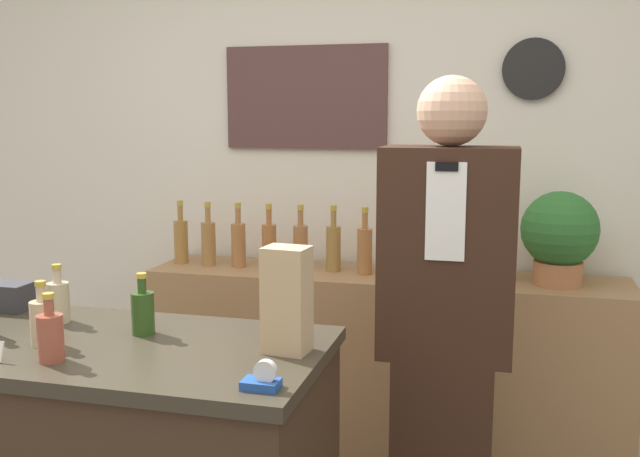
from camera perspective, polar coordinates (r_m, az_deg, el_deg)
name	(u,v)px	position (r m, az deg, el deg)	size (l,w,h in m)	color
back_wall	(349,168)	(3.42, 2.35, 4.83)	(5.20, 0.09, 2.70)	silver
back_shelf	(382,372)	(3.31, 4.98, -11.34)	(2.11, 0.42, 0.91)	#9E754C
shopkeeper	(445,337)	(2.47, 10.00, -8.57)	(0.44, 0.27, 1.73)	#331E14
potted_plant	(560,234)	(3.10, 18.62, -0.43)	(0.32, 0.32, 0.39)	#B27047
paper_bag	(287,300)	(1.96, -2.67, -5.72)	(0.13, 0.11, 0.29)	tan
tape_dispenser	(263,380)	(1.74, -4.62, -11.98)	(0.09, 0.06, 0.07)	#1E4799
gift_box	(11,296)	(2.62, -23.49, -5.00)	(0.13, 0.11, 0.09)	#2D2D33
counter_bottle_2	(58,300)	(2.40, -20.20, -5.43)	(0.07, 0.07, 0.19)	tan
counter_bottle_3	(42,321)	(2.18, -21.32, -6.90)	(0.07, 0.07, 0.19)	tan
counter_bottle_4	(51,336)	(2.03, -20.75, -8.04)	(0.07, 0.07, 0.19)	brown
counter_bottle_5	(143,311)	(2.20, -13.99, -6.45)	(0.07, 0.07, 0.19)	#284719
shelf_bottle_0	(181,240)	(3.46, -11.06, -0.88)	(0.07, 0.07, 0.30)	#9F7237
shelf_bottle_1	(209,242)	(3.38, -8.91, -1.05)	(0.07, 0.07, 0.30)	#9E703D
shelf_bottle_2	(238,243)	(3.32, -6.54, -1.17)	(0.07, 0.07, 0.30)	#A26A3C
shelf_bottle_3	(269,244)	(3.28, -4.09, -1.28)	(0.07, 0.07, 0.30)	#A46436
shelf_bottle_4	(301,246)	(3.24, -1.56, -1.39)	(0.07, 0.07, 0.30)	#9F673D
shelf_bottle_5	(333,247)	(3.22, 1.08, -1.45)	(0.07, 0.07, 0.30)	olive
shelf_bottle_6	(365,249)	(3.16, 3.59, -1.66)	(0.07, 0.07, 0.30)	#A36A3A
shelf_bottle_7	(399,249)	(3.16, 6.35, -1.68)	(0.07, 0.07, 0.30)	#A36D3E
shelf_bottle_8	(433,252)	(3.12, 9.00, -1.87)	(0.07, 0.07, 0.30)	#A3633D
shelf_bottle_9	(468,254)	(3.11, 11.73, -1.99)	(0.07, 0.07, 0.30)	olive
shelf_bottle_10	(504,255)	(3.13, 14.48, -2.04)	(0.07, 0.07, 0.30)	olive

